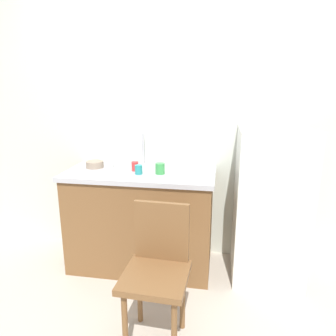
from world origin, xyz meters
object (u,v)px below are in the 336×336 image
object	(u,v)px
cup_white	(110,162)
refrigerator	(270,205)
cup_red	(135,166)
chair	(157,268)
cup_teal	(139,170)
terracotta_bowl	(95,164)
cup_green	(160,169)

from	to	relation	value
cup_white	refrigerator	bearing A→B (deg)	-1.22
cup_red	chair	bearing A→B (deg)	-66.17
cup_red	cup_white	xyz separation A→B (m)	(-0.25, 0.05, 0.01)
refrigerator	cup_teal	size ratio (longest dim) A/B	16.81
terracotta_bowl	refrigerator	bearing A→B (deg)	-1.05
refrigerator	cup_red	xyz separation A→B (m)	(-1.14, -0.02, 0.29)
cup_red	cup_teal	bearing A→B (deg)	-58.89
cup_red	cup_green	xyz separation A→B (m)	(0.23, -0.06, 0.00)
refrigerator	cup_green	distance (m)	0.96
chair	cup_teal	xyz separation A→B (m)	(-0.30, 0.72, 0.43)
chair	terracotta_bowl	world-z (taller)	terracotta_bowl
chair	terracotta_bowl	size ratio (longest dim) A/B	5.72
chair	cup_white	world-z (taller)	cup_white
chair	cup_white	bearing A→B (deg)	127.52
cup_white	cup_teal	bearing A→B (deg)	-25.50
cup_red	cup_white	size ratio (longest dim) A/B	0.75
refrigerator	cup_white	world-z (taller)	refrigerator
chair	cup_red	world-z (taller)	cup_red
refrigerator	chair	size ratio (longest dim) A/B	1.44
cup_white	cup_green	world-z (taller)	cup_white
refrigerator	chair	distance (m)	1.15
cup_red	refrigerator	bearing A→B (deg)	0.98
terracotta_bowl	cup_red	distance (m)	0.39
cup_teal	cup_green	bearing A→B (deg)	11.96
cup_green	refrigerator	bearing A→B (deg)	4.91
terracotta_bowl	cup_red	world-z (taller)	cup_red
cup_white	cup_green	distance (m)	0.49
terracotta_bowl	cup_teal	size ratio (longest dim) A/B	2.04
chair	cup_red	distance (m)	0.99
refrigerator	cup_white	distance (m)	1.42
terracotta_bowl	cup_teal	bearing A→B (deg)	-17.89
refrigerator	cup_green	bearing A→B (deg)	-175.09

